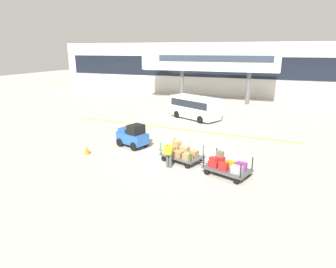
# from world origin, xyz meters

# --- Properties ---
(ground_plane) EXTENTS (120.00, 120.00, 0.00)m
(ground_plane) POSITION_xyz_m (0.00, 0.00, 0.00)
(ground_plane) COLOR #B2ADA0
(apron_lead_line) EXTENTS (20.10, 1.00, 0.01)m
(apron_lead_line) POSITION_xyz_m (-2.69, 6.36, 0.00)
(apron_lead_line) COLOR yellow
(apron_lead_line) RESTS_ON ground_plane
(terminal_building) EXTENTS (57.00, 2.51, 7.24)m
(terminal_building) POSITION_xyz_m (0.00, 25.98, 3.62)
(terminal_building) COLOR silver
(terminal_building) RESTS_ON ground_plane
(jet_bridge) EXTENTS (17.13, 3.00, 6.40)m
(jet_bridge) POSITION_xyz_m (-4.41, 19.99, 5.05)
(jet_bridge) COLOR #B7B7BC
(jet_bridge) RESTS_ON ground_plane
(baggage_tug) EXTENTS (2.34, 1.78, 1.58)m
(baggage_tug) POSITION_xyz_m (-3.80, 1.00, 0.75)
(baggage_tug) COLOR #2659A5
(baggage_tug) RESTS_ON ground_plane
(baggage_cart_lead) EXTENTS (3.07, 2.07, 1.10)m
(baggage_cart_lead) POSITION_xyz_m (0.09, -0.32, 0.52)
(baggage_cart_lead) COLOR #4C4C4F
(baggage_cart_lead) RESTS_ON ground_plane
(baggage_cart_middle) EXTENTS (3.07, 2.07, 1.10)m
(baggage_cart_middle) POSITION_xyz_m (2.94, -1.31, 0.50)
(baggage_cart_middle) COLOR #4C4C4F
(baggage_cart_middle) RESTS_ON ground_plane
(baggage_handler) EXTENTS (0.50, 0.51, 1.56)m
(baggage_handler) POSITION_xyz_m (-0.25, -1.51, 0.87)
(baggage_handler) COLOR #4C4C4C
(baggage_handler) RESTS_ON ground_plane
(shuttle_van) EXTENTS (5.15, 3.79, 2.10)m
(shuttle_van) POSITION_xyz_m (-2.24, 10.36, 1.23)
(shuttle_van) COLOR silver
(shuttle_van) RESTS_ON ground_plane
(safety_cone_near) EXTENTS (0.36, 0.36, 0.55)m
(safety_cone_near) POSITION_xyz_m (-5.81, -1.33, 0.28)
(safety_cone_near) COLOR orange
(safety_cone_near) RESTS_ON ground_plane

